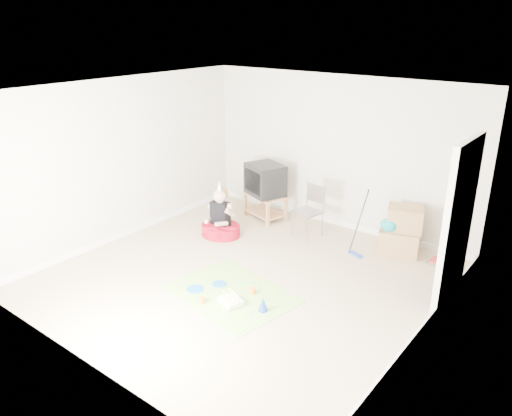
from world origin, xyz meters
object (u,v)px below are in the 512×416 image
Objects in this scene: tv_stand at (265,204)px; cardboard_boxes at (401,231)px; crt_tv at (265,179)px; birthday_cake at (231,302)px; seated_woman at (221,224)px; folding_chair at (308,212)px.

cardboard_boxes is at bearing 2.70° from tv_stand.
crt_tv is at bearing -177.30° from cardboard_boxes.
birthday_cake is (-1.10, -2.75, -0.33)m from cardboard_boxes.
tv_stand is 0.47m from crt_tv.
tv_stand is at bearing 83.22° from seated_woman.
birthday_cake is (1.42, -2.64, -0.24)m from tv_stand.
folding_chair is (1.03, -0.21, -0.31)m from crt_tv.
tv_stand is 3.00m from birthday_cake.
crt_tv is 0.85× the size of cardboard_boxes.
folding_chair reaches higher than cardboard_boxes.
seated_woman reaches higher than folding_chair.
folding_chair is at bearing 10.82° from crt_tv.
birthday_cake is at bearing -39.63° from crt_tv.
tv_stand is 0.94× the size of folding_chair.
cardboard_boxes is (2.52, 0.12, 0.09)m from tv_stand.
folding_chair is 1.18× the size of cardboard_boxes.
folding_chair is at bearing -11.22° from tv_stand.
tv_stand is 1.11× the size of cardboard_boxes.
folding_chair is at bearing 99.07° from birthday_cake.
seated_woman reaches higher than cardboard_boxes.
birthday_cake is at bearing -80.93° from folding_chair.
crt_tv is 0.66× the size of seated_woman.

